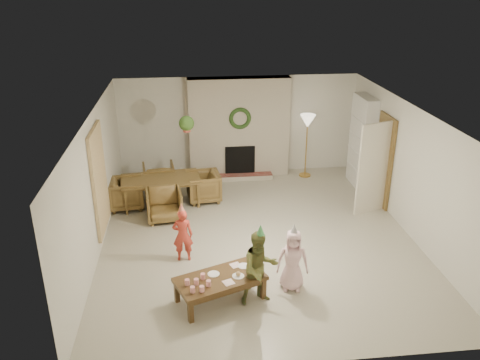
{
  "coord_description": "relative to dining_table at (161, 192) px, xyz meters",
  "views": [
    {
      "loc": [
        -1.29,
        -8.46,
        4.78
      ],
      "look_at": [
        -0.3,
        0.4,
        1.05
      ],
      "focal_mm": 36.77,
      "sensor_mm": 36.0,
      "label": 1
    }
  ],
  "objects": [
    {
      "name": "child_plaid",
      "position": [
        1.66,
        -3.78,
        0.31
      ],
      "size": [
        0.68,
        0.59,
        1.22
      ],
      "primitive_type": "imported",
      "rotation": [
        0.0,
        0.0,
        0.23
      ],
      "color": "olive",
      "rests_on": "floor"
    },
    {
      "name": "plate_c",
      "position": [
        1.45,
        -3.41,
        0.12
      ],
      "size": [
        0.25,
        0.25,
        0.01
      ],
      "primitive_type": "cylinder",
      "rotation": [
        0.0,
        0.0,
        0.38
      ],
      "color": "white",
      "rests_on": "coffee_table_top"
    },
    {
      "name": "hanging_plant_cord",
      "position": [
        0.62,
        -0.2,
        1.85
      ],
      "size": [
        0.01,
        0.01,
        0.7
      ],
      "primitive_type": "cylinder",
      "color": "tan",
      "rests_on": "ceiling"
    },
    {
      "name": "coffee_leg_br",
      "position": [
        1.52,
        -3.19,
        -0.12
      ],
      "size": [
        0.1,
        0.1,
        0.36
      ],
      "primitive_type": "cube",
      "rotation": [
        0.0,
        0.0,
        0.38
      ],
      "color": "#4E351A",
      "rests_on": "floor"
    },
    {
      "name": "dining_chair_right",
      "position": [
        0.94,
        0.11,
        0.03
      ],
      "size": [
        0.81,
        0.79,
        0.67
      ],
      "primitive_type": "imported",
      "rotation": [
        0.0,
        0.0,
        -1.46
      ],
      "color": "brown",
      "rests_on": "floor"
    },
    {
      "name": "bookshelf_shelf_d",
      "position": [
        4.74,
        0.6,
        1.35
      ],
      "size": [
        0.3,
        0.92,
        0.03
      ],
      "primitive_type": "cube",
      "color": "white",
      "rests_on": "bookshelf_carcass"
    },
    {
      "name": "coffee_leg_fr",
      "position": [
        1.73,
        -3.71,
        -0.12
      ],
      "size": [
        0.1,
        0.1,
        0.36
      ],
      "primitive_type": "cube",
      "rotation": [
        0.0,
        0.0,
        0.38
      ],
      "color": "#4E351A",
      "rests_on": "floor"
    },
    {
      "name": "floor_lamp_base",
      "position": [
        3.6,
        1.3,
        -0.29
      ],
      "size": [
        0.3,
        0.3,
        0.03
      ],
      "primitive_type": "cylinder",
      "color": "gold",
      "rests_on": "floor"
    },
    {
      "name": "curtain_panel",
      "position": [
        -1.04,
        -1.5,
        0.95
      ],
      "size": [
        0.06,
        1.2,
        2.0
      ],
      "primitive_type": "cube",
      "color": "beige",
      "rests_on": "wall_left"
    },
    {
      "name": "fireplace_hearth",
      "position": [
        1.92,
        1.25,
        -0.24
      ],
      "size": [
        1.6,
        0.3,
        0.12
      ],
      "primitive_type": "cube",
      "color": "maroon",
      "rests_on": "floor"
    },
    {
      "name": "coffee_leg_fl",
      "position": [
        0.57,
        -4.17,
        -0.12
      ],
      "size": [
        0.1,
        0.1,
        0.36
      ],
      "primitive_type": "cube",
      "rotation": [
        0.0,
        0.0,
        0.38
      ],
      "color": "#4E351A",
      "rests_on": "floor"
    },
    {
      "name": "fireplace_firebox",
      "position": [
        1.92,
        1.42,
        0.15
      ],
      "size": [
        0.75,
        0.12,
        0.75
      ],
      "primitive_type": "cube",
      "color": "black",
      "rests_on": "floor"
    },
    {
      "name": "bookshelf_shelf_c",
      "position": [
        4.74,
        0.6,
        0.95
      ],
      "size": [
        0.3,
        0.92,
        0.03
      ],
      "primitive_type": "cube",
      "color": "white",
      "rests_on": "bookshelf_carcass"
    },
    {
      "name": "books_row_mid",
      "position": [
        4.72,
        0.65,
        0.69
      ],
      "size": [
        0.2,
        0.44,
        0.24
      ],
      "primitive_type": "cube",
      "color": "teal",
      "rests_on": "bookshelf_shelf_b"
    },
    {
      "name": "door_frame",
      "position": [
        4.88,
        -0.5,
        0.72
      ],
      "size": [
        0.05,
        0.86,
        2.04
      ],
      "primitive_type": "cube",
      "color": "brown",
      "rests_on": "floor"
    },
    {
      "name": "cup_e",
      "position": [
        0.86,
        -3.89,
        0.17
      ],
      "size": [
        0.1,
        0.1,
        0.1
      ],
      "primitive_type": "cylinder",
      "rotation": [
        0.0,
        0.0,
        0.38
      ],
      "color": "white",
      "rests_on": "coffee_table_top"
    },
    {
      "name": "dining_chair_far",
      "position": [
        -0.08,
        0.75,
        0.03
      ],
      "size": [
        0.79,
        0.81,
        0.67
      ],
      "primitive_type": "imported",
      "rotation": [
        0.0,
        0.0,
        3.25
      ],
      "color": "brown",
      "rests_on": "floor"
    },
    {
      "name": "floor_lamp_post",
      "position": [
        3.6,
        1.3,
        0.45
      ],
      "size": [
        0.03,
        0.03,
        1.45
      ],
      "primitive_type": "cylinder",
      "color": "gold",
      "rests_on": "floor"
    },
    {
      "name": "cup_c",
      "position": [
        0.75,
        -4.03,
        0.17
      ],
      "size": [
        0.1,
        0.1,
        0.1
      ],
      "primitive_type": "cylinder",
      "rotation": [
        0.0,
        0.0,
        0.38
      ],
      "color": "white",
      "rests_on": "coffee_table_top"
    },
    {
      "name": "plate_a",
      "position": [
        0.95,
        -3.58,
        0.12
      ],
      "size": [
        0.25,
        0.25,
        0.01
      ],
      "primitive_type": "cylinder",
      "rotation": [
        0.0,
        0.0,
        0.38
      ],
      "color": "white",
      "rests_on": "coffee_table_top"
    },
    {
      "name": "napkin_left",
      "position": [
        1.16,
        -3.84,
        0.12
      ],
      "size": [
        0.21,
        0.21,
        0.01
      ],
      "primitive_type": "cube",
      "rotation": [
        0.0,
        0.0,
        0.38
      ],
      "color": "#FFBBBC",
      "rests_on": "coffee_table_top"
    },
    {
      "name": "party_hat_plaid",
      "position": [
        1.66,
        -3.78,
        0.96
      ],
      "size": [
        0.16,
        0.16,
        0.2
      ],
      "primitive_type": "cone",
      "rotation": [
        0.0,
        0.0,
        -0.12
      ],
      "color": "#49AB5B",
      "rests_on": "child_plaid"
    },
    {
      "name": "door_leaf",
      "position": [
        4.5,
        -0.88,
        0.7
      ],
      "size": [
        0.77,
        0.32,
        2.0
      ],
      "primitive_type": "cube",
      "rotation": [
        0.0,
        0.0,
        -1.22
      ],
      "color": "beige",
      "rests_on": "floor"
    },
    {
      "name": "child_red",
      "position": [
        0.47,
        -2.41,
        0.2
      ],
      "size": [
        0.37,
        0.25,
        1.0
      ],
      "primitive_type": "imported",
      "rotation": [
        0.0,
        0.0,
        3.12
      ],
      "color": "red",
      "rests_on": "floor"
    },
    {
      "name": "child_pink",
      "position": [
        2.23,
        -3.49,
        0.23
      ],
      "size": [
        0.56,
        0.41,
        1.06
      ],
      "primitive_type": "imported",
      "rotation": [
        0.0,
        0.0,
        -0.15
      ],
      "color": "#FFCBD7",
      "rests_on": "floor"
    },
    {
      "name": "hanging_plant_pot",
      "position": [
        0.62,
        -0.2,
        1.5
      ],
      "size": [
        0.16,
        0.16,
        0.12
      ],
      "primitive_type": "cylinder",
      "color": "#A84236",
      "rests_on": "hanging_plant_cord"
    },
    {
      "name": "fireplace_wreath",
      "position": [
        1.92,
        1.37,
        1.25
      ],
      "size": [
        0.54,
        0.1,
        0.54
      ],
      "primitive_type": "torus",
      "rotation": [
        1.57,
        0.0,
        0.0
      ],
      "color": "#1E3D16",
      "rests_on": "fireplace_mass"
    },
    {
      "name": "party_hat_pink",
      "position": [
        2.23,
        -3.49,
        0.8
      ],
      "size": [
        0.17,
        0.17,
        0.19
      ],
      "primitive_type": "cone",
      "rotation": [
        0.0,
        0.0,
        -0.33
      ],
      "color": "#A8A9AF",
      "rests_on": "child_pink"
    },
    {
      "name": "ceiling",
      "position": [
        1.92,
        -1.7,
        2.2
      ],
      "size": [
        7.0,
        7.0,
        0.0
      ],
      "primitive_type": "plane",
      "rotation": [
        3.14,
        0.0,
        0.0
      ],
      "color": "white",
      "rests_on": "wall_back"
    },
    {
      "name": "bookshelf_shelf_a",
      "position": [
        4.74,
        0.6,
        0.15
      ],
      "size": [
        0.3,
        0.92,
        0.03
      ],
      "primitive_type": "cube",
      "color": "white",
      "rests_on": "bookshelf_carcass"
    },
    {
      "name": "dining_table",
      "position": [
        0.0,
        0.0,
        0.0
      ],
      "size": [
        1.82,
        1.15,
        0.61
      ],
      "primitive_type": "imported",
      "rotation": [
        0.0,
        0.0,
        0.11
      ],
      "color": "brown",
      "rests_on": "floor"
    },
    {
      "name": "hanging_plant_foliage",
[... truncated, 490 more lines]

